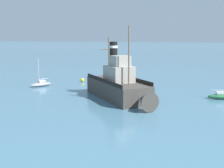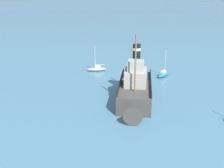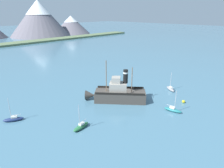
{
  "view_description": "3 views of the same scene",
  "coord_description": "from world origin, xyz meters",
  "px_view_note": "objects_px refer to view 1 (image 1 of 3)",
  "views": [
    {
      "loc": [
        -10.41,
        38.45,
        8.76
      ],
      "look_at": [
        -0.91,
        0.74,
        1.91
      ],
      "focal_mm": 45.0,
      "sensor_mm": 36.0,
      "label": 1
    },
    {
      "loc": [
        -26.56,
        29.55,
        15.32
      ],
      "look_at": [
        0.24,
        3.77,
        2.47
      ],
      "focal_mm": 45.0,
      "sensor_mm": 36.0,
      "label": 2
    },
    {
      "loc": [
        -34.95,
        -28.0,
        20.37
      ],
      "look_at": [
        -0.87,
        4.54,
        3.19
      ],
      "focal_mm": 32.0,
      "sensor_mm": 36.0,
      "label": 3
    }
  ],
  "objects_px": {
    "sailboat_green": "(222,96)",
    "sailboat_teal": "(112,81)",
    "sailboat_grey": "(41,84)",
    "old_tugboat": "(119,86)",
    "mooring_buoy": "(83,80)"
  },
  "relations": [
    {
      "from": "sailboat_teal",
      "to": "sailboat_grey",
      "type": "relative_size",
      "value": 1.0
    },
    {
      "from": "old_tugboat",
      "to": "sailboat_teal",
      "type": "height_order",
      "value": "old_tugboat"
    },
    {
      "from": "sailboat_grey",
      "to": "old_tugboat",
      "type": "bearing_deg",
      "value": 158.56
    },
    {
      "from": "sailboat_green",
      "to": "mooring_buoy",
      "type": "distance_m",
      "value": 25.13
    },
    {
      "from": "sailboat_green",
      "to": "sailboat_teal",
      "type": "distance_m",
      "value": 20.0
    },
    {
      "from": "old_tugboat",
      "to": "sailboat_green",
      "type": "relative_size",
      "value": 2.7
    },
    {
      "from": "sailboat_grey",
      "to": "mooring_buoy",
      "type": "relative_size",
      "value": 6.89
    },
    {
      "from": "sailboat_green",
      "to": "sailboat_grey",
      "type": "distance_m",
      "value": 28.94
    },
    {
      "from": "mooring_buoy",
      "to": "sailboat_grey",
      "type": "bearing_deg",
      "value": 49.62
    },
    {
      "from": "sailboat_teal",
      "to": "sailboat_green",
      "type": "bearing_deg",
      "value": 152.98
    },
    {
      "from": "sailboat_teal",
      "to": "mooring_buoy",
      "type": "relative_size",
      "value": 6.89
    },
    {
      "from": "sailboat_teal",
      "to": "old_tugboat",
      "type": "bearing_deg",
      "value": 108.29
    },
    {
      "from": "old_tugboat",
      "to": "mooring_buoy",
      "type": "relative_size",
      "value": 18.63
    },
    {
      "from": "sailboat_teal",
      "to": "sailboat_grey",
      "type": "distance_m",
      "value": 12.78
    },
    {
      "from": "old_tugboat",
      "to": "sailboat_grey",
      "type": "xyz_separation_m",
      "value": [
        15.12,
        -5.94,
        -1.4
      ]
    }
  ]
}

